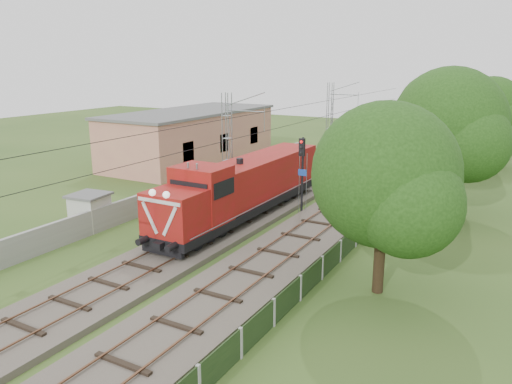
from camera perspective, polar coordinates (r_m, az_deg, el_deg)
The scene contains 15 objects.
ground at distance 25.92m, azimuth -11.95°, elevation -8.55°, with size 140.00×140.00×0.00m, color #33511E.
track_main at distance 31.06m, azimuth -3.48°, elevation -3.93°, with size 4.20×70.00×0.45m.
track_side at distance 40.51m, azimuth 12.61°, elevation 0.18°, with size 4.20×80.00×0.45m.
catenary at distance 35.76m, azimuth -3.23°, elevation 4.94°, with size 3.31×70.00×8.00m.
boundary_wall at distance 38.43m, azimuth -7.63°, elevation 0.49°, with size 0.25×40.00×1.50m, color #9E9E99.
station_building at distance 52.51m, azimuth -7.31°, elevation 6.41°, with size 8.40×20.40×5.22m.
fence at distance 24.14m, azimuth 7.55°, elevation -8.59°, with size 0.12×32.00×1.20m.
locomotive at distance 32.31m, azimuth -1.40°, elevation 0.62°, with size 2.99×17.05×4.33m.
coach_rake at distance 79.24m, azimuth 21.41°, elevation 8.28°, with size 3.18×70.93×3.68m.
signal_post at distance 33.06m, azimuth 5.29°, elevation 3.38°, with size 0.58×0.46×5.30m.
relay_hut at distance 32.53m, azimuth -18.44°, elevation -2.08°, with size 2.37×2.37×2.23m.
tree_a at distance 21.89m, azimuth 14.71°, elevation 1.69°, with size 6.61×6.30×8.57m.
tree_b at distance 34.87m, azimuth 21.30°, elevation 7.21°, with size 7.60×7.24×9.85m.
tree_c at distance 51.45m, azimuth 22.19°, elevation 8.14°, with size 6.41×6.10×8.31m.
tree_d at distance 55.11m, azimuth 25.30°, elevation 8.48°, with size 6.74×6.42×8.74m.
Camera 1 is at (16.02, -17.70, 10.09)m, focal length 35.00 mm.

